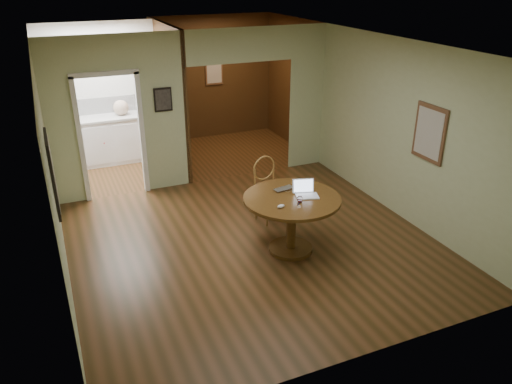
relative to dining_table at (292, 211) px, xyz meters
name	(u,v)px	position (x,y,z in m)	size (l,w,h in m)	color
floor	(254,244)	(-0.41, 0.35, -0.61)	(5.00, 5.00, 0.00)	#402C12
room_shell	(163,108)	(-0.88, 3.45, 0.68)	(5.20, 7.50, 5.00)	silver
dining_table	(292,211)	(0.00, 0.00, 0.00)	(1.31, 1.31, 0.82)	brown
chair	(268,185)	(0.10, 1.02, -0.04)	(0.50, 0.50, 1.02)	#AA723C
open_laptop	(305,191)	(0.19, 0.00, 0.27)	(0.34, 0.33, 0.21)	white
closed_laptop	(286,190)	(0.02, 0.23, 0.22)	(0.29, 0.19, 0.02)	#B3B3B7
mouse	(281,206)	(-0.28, -0.23, 0.23)	(0.10, 0.06, 0.04)	white
wine_glass	(300,199)	(0.02, -0.18, 0.26)	(0.08, 0.08, 0.09)	white
pen	(299,203)	(0.01, -0.20, 0.22)	(0.01, 0.01, 0.15)	#0C1B54
kitchen_cabinet	(110,139)	(-1.76, 4.55, -0.14)	(2.06, 0.60, 0.94)	white
grocery_bag	(121,108)	(-1.48, 4.55, 0.48)	(0.30, 0.26, 0.30)	#C3A78E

